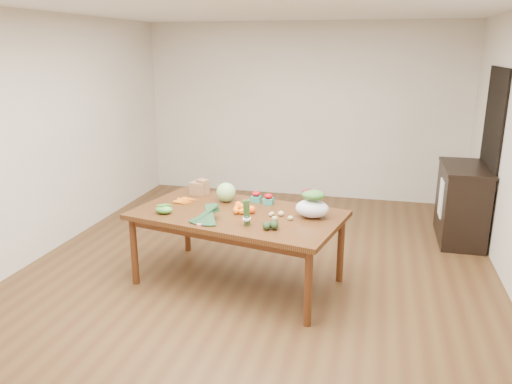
% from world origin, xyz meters
% --- Properties ---
extents(floor, '(6.00, 6.00, 0.00)m').
position_xyz_m(floor, '(0.00, 0.00, 0.00)').
color(floor, brown).
rests_on(floor, ground).
extents(ceiling, '(5.00, 6.00, 0.02)m').
position_xyz_m(ceiling, '(0.00, 0.00, 2.70)').
color(ceiling, white).
rests_on(ceiling, room_walls).
extents(room_walls, '(5.02, 6.02, 2.70)m').
position_xyz_m(room_walls, '(0.00, 0.00, 1.35)').
color(room_walls, silver).
rests_on(room_walls, floor).
extents(dining_table, '(2.19, 1.50, 0.75)m').
position_xyz_m(dining_table, '(-0.13, -0.30, 0.38)').
color(dining_table, '#542F13').
rests_on(dining_table, floor).
extents(doorway_dark, '(0.02, 1.00, 2.10)m').
position_xyz_m(doorway_dark, '(2.48, 1.60, 1.05)').
color(doorway_dark, black).
rests_on(doorway_dark, floor).
extents(cabinet, '(0.52, 1.02, 0.94)m').
position_xyz_m(cabinet, '(2.22, 1.51, 0.47)').
color(cabinet, black).
rests_on(cabinet, floor).
extents(dish_towel, '(0.02, 0.28, 0.45)m').
position_xyz_m(dish_towel, '(1.96, 1.40, 0.55)').
color(dish_towel, white).
rests_on(dish_towel, cabinet).
extents(paper_bag, '(0.27, 0.24, 0.17)m').
position_xyz_m(paper_bag, '(-0.72, 0.21, 0.83)').
color(paper_bag, '#966D43').
rests_on(paper_bag, dining_table).
extents(cabbage, '(0.20, 0.20, 0.20)m').
position_xyz_m(cabbage, '(-0.34, 0.03, 0.85)').
color(cabbage, '#B3DC7F').
rests_on(cabbage, dining_table).
extents(strawberry_basket_a, '(0.12, 0.12, 0.09)m').
position_xyz_m(strawberry_basket_a, '(-0.04, 0.10, 0.79)').
color(strawberry_basket_a, '#B90C18').
rests_on(strawberry_basket_a, dining_table).
extents(strawberry_basket_b, '(0.11, 0.11, 0.09)m').
position_xyz_m(strawberry_basket_b, '(0.11, 0.05, 0.79)').
color(strawberry_basket_b, red).
rests_on(strawberry_basket_b, dining_table).
extents(orange_a, '(0.08, 0.08, 0.08)m').
position_xyz_m(orange_a, '(-0.15, -0.18, 0.79)').
color(orange_a, orange).
rests_on(orange_a, dining_table).
extents(orange_b, '(0.07, 0.07, 0.07)m').
position_xyz_m(orange_b, '(-0.07, -0.15, 0.78)').
color(orange_b, orange).
rests_on(orange_b, dining_table).
extents(orange_c, '(0.08, 0.08, 0.08)m').
position_xyz_m(orange_c, '(0.01, -0.29, 0.79)').
color(orange_c, '#FF5A0F').
rests_on(orange_c, dining_table).
extents(mandarin_cluster, '(0.21, 0.21, 0.09)m').
position_xyz_m(mandarin_cluster, '(-0.08, -0.28, 0.80)').
color(mandarin_cluster, orange).
rests_on(mandarin_cluster, dining_table).
extents(carrots, '(0.26, 0.26, 0.03)m').
position_xyz_m(carrots, '(-0.75, -0.10, 0.76)').
color(carrots, orange).
rests_on(carrots, dining_table).
extents(snap_pea_bag, '(0.17, 0.13, 0.08)m').
position_xyz_m(snap_pea_bag, '(-0.82, -0.50, 0.79)').
color(snap_pea_bag, '#559A34').
rests_on(snap_pea_bag, dining_table).
extents(kale_bunch, '(0.40, 0.46, 0.16)m').
position_xyz_m(kale_bunch, '(-0.34, -0.65, 0.83)').
color(kale_bunch, '#16311C').
rests_on(kale_bunch, dining_table).
extents(asparagus_bundle, '(0.10, 0.13, 0.26)m').
position_xyz_m(asparagus_bundle, '(0.06, -0.63, 0.88)').
color(asparagus_bundle, '#3C6C31').
rests_on(asparagus_bundle, dining_table).
extents(potato_a, '(0.05, 0.04, 0.04)m').
position_xyz_m(potato_a, '(0.22, -0.33, 0.77)').
color(potato_a, tan).
rests_on(potato_a, dining_table).
extents(potato_b, '(0.06, 0.05, 0.05)m').
position_xyz_m(potato_b, '(0.28, -0.45, 0.77)').
color(potato_b, tan).
rests_on(potato_b, dining_table).
extents(potato_c, '(0.06, 0.05, 0.05)m').
position_xyz_m(potato_c, '(0.31, -0.30, 0.78)').
color(potato_c, '#DCB27F').
rests_on(potato_c, dining_table).
extents(potato_d, '(0.05, 0.04, 0.04)m').
position_xyz_m(potato_d, '(0.22, -0.30, 0.77)').
color(potato_d, tan).
rests_on(potato_d, dining_table).
extents(potato_e, '(0.05, 0.05, 0.04)m').
position_xyz_m(potato_e, '(0.42, -0.40, 0.77)').
color(potato_e, '#D8C07C').
rests_on(potato_e, dining_table).
extents(avocado_a, '(0.10, 0.13, 0.07)m').
position_xyz_m(avocado_a, '(0.26, -0.69, 0.79)').
color(avocado_a, black).
rests_on(avocado_a, dining_table).
extents(avocado_b, '(0.11, 0.14, 0.08)m').
position_xyz_m(avocado_b, '(0.32, -0.66, 0.79)').
color(avocado_b, black).
rests_on(avocado_b, dining_table).
extents(salad_bag, '(0.36, 0.30, 0.25)m').
position_xyz_m(salad_bag, '(0.60, -0.26, 0.87)').
color(salad_bag, white).
rests_on(salad_bag, dining_table).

